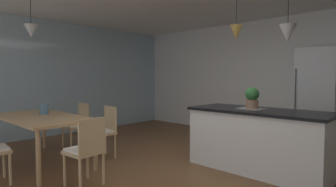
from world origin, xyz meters
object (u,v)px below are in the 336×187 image
chair_kitchen_end (86,149)px  potted_plant_on_island (252,98)px  kitchen_island (258,139)px  refrigerator (318,99)px  dining_table (41,120)px  chair_far_left (78,124)px  vase_on_dining_table (44,109)px  chair_far_right (104,130)px

chair_kitchen_end → potted_plant_on_island: 2.45m
kitchen_island → refrigerator: refrigerator is taller
chair_kitchen_end → potted_plant_on_island: size_ratio=2.67×
dining_table → potted_plant_on_island: bearing=39.2°
dining_table → kitchen_island: size_ratio=0.99×
dining_table → refrigerator: (2.92, 4.02, 0.27)m
chair_far_left → vase_on_dining_table: (0.26, -0.74, 0.37)m
kitchen_island → potted_plant_on_island: 0.62m
chair_far_right → kitchen_island: (2.20, 1.22, -0.01)m
dining_table → potted_plant_on_island: potted_plant_on_island is taller
chair_far_left → chair_kitchen_end: 1.99m
chair_far_right → vase_on_dining_table: bearing=-130.6°
chair_far_right → refrigerator: bearing=52.0°
chair_kitchen_end → dining_table: bearing=-179.8°
kitchen_island → vase_on_dining_table: vase_on_dining_table is taller
kitchen_island → vase_on_dining_table: size_ratio=11.92×
chair_far_left → kitchen_island: (3.09, 1.22, -0.01)m
potted_plant_on_island → vase_on_dining_table: size_ratio=1.94×
chair_kitchen_end → chair_far_right: same height
vase_on_dining_table → potted_plant_on_island: bearing=35.7°
kitchen_island → chair_far_right: bearing=-151.1°
kitchen_island → vase_on_dining_table: 3.46m
kitchen_island → refrigerator: (0.27, 1.95, 0.50)m
dining_table → refrigerator: bearing=54.0°
kitchen_island → dining_table: bearing=-142.0°
kitchen_island → refrigerator: 2.03m
chair_far_left → potted_plant_on_island: (2.98, 1.22, 0.60)m
dining_table → kitchen_island: kitchen_island is taller
dining_table → chair_far_left: (-0.44, 0.85, -0.22)m
chair_far_right → kitchen_island: bearing=28.9°
chair_far_right → potted_plant_on_island: potted_plant_on_island is taller
kitchen_island → chair_far_left: bearing=-158.5°
chair_far_right → potted_plant_on_island: (2.09, 1.22, 0.60)m
chair_far_left → kitchen_island: kitchen_island is taller
dining_table → refrigerator: refrigerator is taller
chair_far_left → potted_plant_on_island: 3.28m
chair_kitchen_end → refrigerator: 4.33m
dining_table → vase_on_dining_table: 0.26m
chair_far_right → potted_plant_on_island: 2.49m
kitchen_island → potted_plant_on_island: potted_plant_on_island is taller
refrigerator → chair_far_left: bearing=-136.7°
potted_plant_on_island → vase_on_dining_table: potted_plant_on_island is taller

